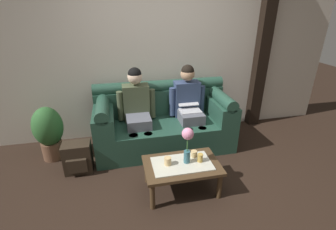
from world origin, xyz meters
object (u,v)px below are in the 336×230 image
object	(u,v)px
flower_vase	(188,140)
potted_plant	(49,131)
coffee_table	(182,167)
cup_far_center	(194,154)
cup_near_left	(168,161)
person_right	(188,103)
cup_near_right	(200,158)
person_left	(137,107)
couch	(163,122)
backpack_left	(78,158)

from	to	relation	value
flower_vase	potted_plant	distance (m)	1.98
coffee_table	flower_vase	world-z (taller)	flower_vase
cup_far_center	potted_plant	bearing A→B (deg)	152.41
coffee_table	cup_near_left	xyz separation A→B (m)	(-0.16, 0.01, 0.10)
cup_far_center	potted_plant	distance (m)	2.02
cup_near_left	potted_plant	distance (m)	1.78
person_right	flower_vase	bearing A→B (deg)	-107.17
cup_near_right	cup_far_center	xyz separation A→B (m)	(-0.04, 0.11, -0.01)
cup_near_left	cup_near_right	xyz separation A→B (m)	(0.37, -0.02, 0.00)
coffee_table	cup_near_left	bearing A→B (deg)	176.24
person_left	coffee_table	bearing A→B (deg)	-70.14
couch	person_left	distance (m)	0.48
flower_vase	potted_plant	xyz separation A→B (m)	(-1.68, 1.03, -0.24)
coffee_table	flower_vase	xyz separation A→B (m)	(0.06, 0.01, 0.35)
flower_vase	coffee_table	bearing A→B (deg)	-172.17
couch	coffee_table	world-z (taller)	couch
cup_far_center	potted_plant	world-z (taller)	potted_plant
person_left	potted_plant	world-z (taller)	person_left
couch	cup_near_right	world-z (taller)	couch
couch	backpack_left	bearing A→B (deg)	-160.15
person_right	cup_near_right	xyz separation A→B (m)	(-0.18, -1.08, -0.24)
cup_near_left	cup_far_center	size ratio (longest dim) A/B	1.23
person_right	coffee_table	xyz separation A→B (m)	(-0.39, -1.07, -0.34)
cup_near_right	person_left	bearing A→B (deg)	118.93
flower_vase	backpack_left	xyz separation A→B (m)	(-1.28, 0.62, -0.46)
person_left	cup_near_left	bearing A→B (deg)	-78.03
coffee_table	backpack_left	size ratio (longest dim) A/B	2.10
cup_far_center	couch	bearing A→B (deg)	100.10
flower_vase	backpack_left	distance (m)	1.50
person_right	potted_plant	distance (m)	2.02
couch	flower_vase	distance (m)	1.11
cup_far_center	potted_plant	xyz separation A→B (m)	(-1.79, 0.94, 0.02)
person_right	cup_near_right	distance (m)	1.12
person_left	couch	bearing A→B (deg)	0.27
cup_near_left	flower_vase	bearing A→B (deg)	-0.68
flower_vase	cup_far_center	bearing A→B (deg)	38.25
coffee_table	backpack_left	xyz separation A→B (m)	(-1.22, 0.63, -0.11)
cup_near_left	backpack_left	world-z (taller)	cup_near_left
person_right	cup_near_left	bearing A→B (deg)	-117.37
cup_near_left	potted_plant	bearing A→B (deg)	144.87
couch	backpack_left	xyz separation A→B (m)	(-1.22, -0.44, -0.17)
cup_near_right	potted_plant	bearing A→B (deg)	150.25
couch	person_right	xyz separation A→B (m)	(0.39, -0.00, 0.28)
person_right	coffee_table	distance (m)	1.19
couch	potted_plant	size ratio (longest dim) A/B	2.58
coffee_table	flower_vase	size ratio (longest dim) A/B	1.98
couch	flower_vase	bearing A→B (deg)	-86.86
couch	person_right	size ratio (longest dim) A/B	1.65
cup_near_left	backpack_left	xyz separation A→B (m)	(-1.06, 0.62, -0.22)
couch	cup_near_right	xyz separation A→B (m)	(0.21, -1.09, 0.05)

